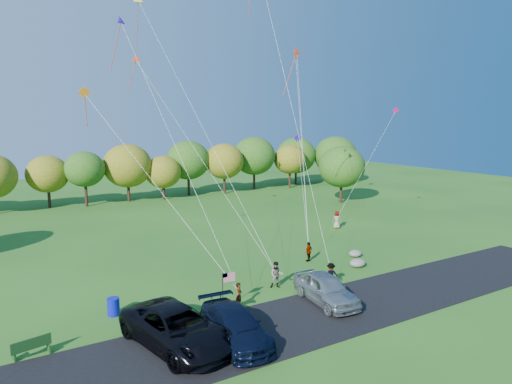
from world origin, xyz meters
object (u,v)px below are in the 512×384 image
Objects in this scene: minivan_navy at (235,326)px; flyer_a at (239,295)px; flyer_b at (276,275)px; flyer_e at (337,220)px; minivan_dark at (177,328)px; flyer_c at (331,275)px; flyer_d at (309,252)px; park_bench at (31,347)px; trash_barrel at (113,307)px; minivan_silver at (326,289)px.

minivan_navy is 3.60× the size of flyer_a.
flyer_b is 17.71m from flyer_e.
flyer_c is (11.66, 2.54, -0.21)m from minivan_dark.
minivan_navy reaches higher than flyer_d.
flyer_e reaches higher than flyer_a.
flyer_e is at bearing 11.02° from park_bench.
trash_barrel is at bearing 56.85° from flyer_e.
flyer_d is 20.37m from park_bench.
flyer_d is at bearing -21.93° from flyer_a.
minivan_dark reaches higher than flyer_e.
trash_barrel is (-1.73, 5.27, -0.49)m from minivan_dark.
minivan_navy is at bearing 73.80° from flyer_e.
minivan_silver is 2.92× the size of park_bench.
flyer_a is at bearing -22.74° from trash_barrel.
minivan_navy is 9.41m from park_bench.
flyer_c is 16.34m from flyer_e.
flyer_a is 0.99× the size of flyer_c.
flyer_c is 0.89× the size of park_bench.
park_bench is (-28.76, -12.09, -0.36)m from flyer_e.
flyer_c reaches higher than flyer_d.
minivan_silver is at bearing -43.35° from flyer_b.
flyer_e is at bearing 20.82° from minivan_dark.
flyer_c is at bearing -11.78° from park_bench.
flyer_c is at bearing 48.51° from flyer_d.
flyer_d is 0.87× the size of flyer_e.
flyer_c is at bearing 0.25° from minivan_dark.
flyer_a is at bearing 162.88° from minivan_silver.
flyer_b is at bearing 45.89° from minivan_navy.
flyer_c is at bearing -11.52° from trash_barrel.
flyer_b is 3.60m from flyer_c.
flyer_a reaches higher than flyer_d.
trash_barrel is (-6.51, 2.73, -0.27)m from flyer_a.
minivan_silver is (9.51, 0.45, -0.06)m from minivan_dark.
flyer_c is at bearing -51.15° from flyer_a.
minivan_navy reaches higher than flyer_c.
minivan_silver is 19.34m from flyer_e.
park_bench is (-15.61, 2.09, -0.41)m from minivan_silver.
minivan_dark is 3.84× the size of park_bench.
flyer_c is (9.06, 3.55, -0.09)m from minivan_navy.
flyer_b is 10.22m from trash_barrel.
minivan_navy is 7.06m from minivan_silver.
park_bench is (-19.76, -4.96, -0.25)m from flyer_d.
flyer_c is at bearing 83.57° from flyer_e.
minivan_silver is 5.17m from flyer_a.
flyer_b is 1.74× the size of trash_barrel.
minivan_navy is at bearing 17.98° from flyer_d.
flyer_e is 26.12m from trash_barrel.
trash_barrel is at bearing 20.18° from park_bench.
minivan_dark is at bearing 68.70° from flyer_e.
minivan_navy is at bearing -108.75° from flyer_b.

